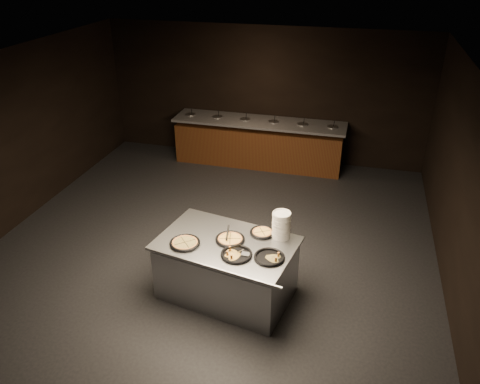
{
  "coord_description": "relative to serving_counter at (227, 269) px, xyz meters",
  "views": [
    {
      "loc": [
        2.03,
        -5.75,
        4.36
      ],
      "look_at": [
        0.44,
        0.3,
        1.02
      ],
      "focal_mm": 35.0,
      "sensor_mm": 36.0,
      "label": 1
    }
  ],
  "objects": [
    {
      "name": "server_right",
      "position": [
        0.21,
        -0.22,
        0.52
      ],
      "size": [
        0.31,
        0.09,
        0.15
      ],
      "rotation": [
        0.0,
        0.0,
        -0.04
      ],
      "color": "#B8BABF",
      "rests_on": "serving_counter"
    },
    {
      "name": "server_left",
      "position": [
        -0.01,
        0.12,
        0.53
      ],
      "size": [
        0.11,
        0.33,
        0.16
      ],
      "rotation": [
        0.0,
        0.0,
        1.76
      ],
      "color": "#B8BABF",
      "rests_on": "serving_counter"
    },
    {
      "name": "pan_cheese_whole",
      "position": [
        0.04,
        0.05,
        0.47
      ],
      "size": [
        0.39,
        0.39,
        0.04
      ],
      "rotation": [
        0.0,
        0.0,
        0.25
      ],
      "color": "black",
      "rests_on": "serving_counter"
    },
    {
      "name": "pan_cheese_slices_b",
      "position": [
        0.21,
        -0.25,
        0.47
      ],
      "size": [
        0.41,
        0.41,
        0.04
      ],
      "rotation": [
        0.0,
        0.0,
        2.62
      ],
      "color": "black",
      "rests_on": "serving_counter"
    },
    {
      "name": "room",
      "position": [
        -0.55,
        0.82,
        1.04
      ],
      "size": [
        7.02,
        8.02,
        2.92
      ],
      "color": "black",
      "rests_on": "ground"
    },
    {
      "name": "pan_cheese_slices_a",
      "position": [
        0.42,
        0.33,
        0.47
      ],
      "size": [
        0.34,
        0.34,
        0.04
      ],
      "rotation": [
        0.0,
        0.0,
        0.55
      ],
      "color": "black",
      "rests_on": "serving_counter"
    },
    {
      "name": "pan_veggie_whole",
      "position": [
        -0.51,
        -0.18,
        0.47
      ],
      "size": [
        0.41,
        0.41,
        0.04
      ],
      "rotation": [
        0.0,
        0.0,
        0.73
      ],
      "color": "black",
      "rests_on": "serving_counter"
    },
    {
      "name": "plate_stack",
      "position": [
        0.68,
        0.3,
        0.64
      ],
      "size": [
        0.25,
        0.25,
        0.38
      ],
      "primitive_type": "cylinder",
      "color": "silver",
      "rests_on": "serving_counter"
    },
    {
      "name": "pan_veggie_slices",
      "position": [
        0.63,
        -0.21,
        0.47
      ],
      "size": [
        0.39,
        0.39,
        0.04
      ],
      "rotation": [
        0.0,
        0.0,
        -0.54
      ],
      "color": "black",
      "rests_on": "serving_counter"
    },
    {
      "name": "serving_counter",
      "position": [
        0.0,
        0.0,
        0.0
      ],
      "size": [
        1.98,
        1.47,
        0.86
      ],
      "rotation": [
        0.0,
        0.0,
        -0.18
      ],
      "color": "#B8BABF",
      "rests_on": "ground"
    },
    {
      "name": "salad_bar",
      "position": [
        -0.55,
        4.38,
        0.02
      ],
      "size": [
        3.7,
        0.83,
        1.18
      ],
      "color": "#523113",
      "rests_on": "ground"
    }
  ]
}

